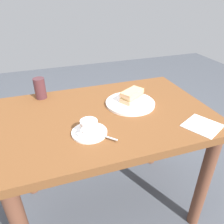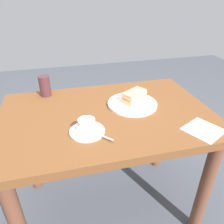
# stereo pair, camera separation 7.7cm
# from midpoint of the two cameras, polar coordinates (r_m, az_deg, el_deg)

# --- Properties ---
(ground_plane) EXTENTS (6.00, 6.00, 0.00)m
(ground_plane) POSITION_cam_midpoint_polar(r_m,az_deg,el_deg) (1.62, -2.61, -22.88)
(ground_plane) COLOR #464B53
(dining_table) EXTENTS (1.09, 0.72, 0.72)m
(dining_table) POSITION_cam_midpoint_polar(r_m,az_deg,el_deg) (1.19, -3.27, -5.30)
(dining_table) COLOR brown
(dining_table) RESTS_ON ground_plane
(sandwich_plate) EXTENTS (0.27, 0.27, 0.01)m
(sandwich_plate) POSITION_cam_midpoint_polar(r_m,az_deg,el_deg) (1.21, 2.95, 2.30)
(sandwich_plate) COLOR white
(sandwich_plate) RESTS_ON dining_table
(sandwich_front) EXTENTS (0.15, 0.13, 0.06)m
(sandwich_front) POSITION_cam_midpoint_polar(r_m,az_deg,el_deg) (1.21, 3.37, 4.26)
(sandwich_front) COLOR #DDAE7B
(sandwich_front) RESTS_ON sandwich_plate
(coffee_saucer) EXTENTS (0.16, 0.16, 0.01)m
(coffee_saucer) POSITION_cam_midpoint_polar(r_m,az_deg,el_deg) (0.98, -8.14, -5.34)
(coffee_saucer) COLOR white
(coffee_saucer) RESTS_ON dining_table
(coffee_cup) EXTENTS (0.09, 0.08, 0.06)m
(coffee_cup) POSITION_cam_midpoint_polar(r_m,az_deg,el_deg) (0.96, -8.35, -3.70)
(coffee_cup) COLOR white
(coffee_cup) RESTS_ON coffee_saucer
(spoon) EXTENTS (0.08, 0.08, 0.01)m
(spoon) POSITION_cam_midpoint_polar(r_m,az_deg,el_deg) (0.94, -4.52, -6.22)
(spoon) COLOR silver
(spoon) RESTS_ON coffee_saucer
(napkin) EXTENTS (0.20, 0.20, 0.00)m
(napkin) POSITION_cam_midpoint_polar(r_m,az_deg,el_deg) (1.09, 20.60, -3.41)
(napkin) COLOR white
(napkin) RESTS_ON dining_table
(drinking_glass) EXTENTS (0.06, 0.06, 0.12)m
(drinking_glass) POSITION_cam_midpoint_polar(r_m,az_deg,el_deg) (1.33, -19.83, 5.80)
(drinking_glass) COLOR #4D292E
(drinking_glass) RESTS_ON dining_table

